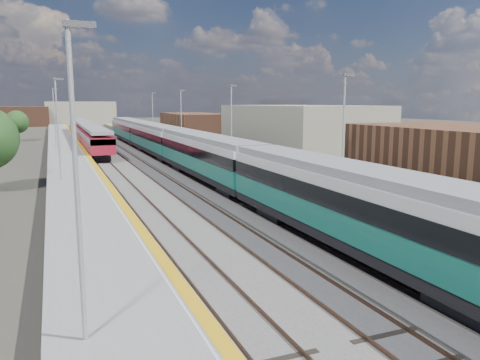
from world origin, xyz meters
TOP-DOWN VIEW (x-y plane):
  - ground at (0.00, 50.00)m, footprint 320.00×320.00m
  - ballast_bed at (-2.25, 52.50)m, footprint 10.50×155.00m
  - tracks at (-1.65, 54.18)m, footprint 8.96×160.00m
  - platform_right at (5.28, 52.49)m, footprint 4.70×155.00m
  - platform_left at (-9.05, 52.49)m, footprint 4.30×155.00m
  - buildings at (-18.12, 138.60)m, footprint 72.00×185.50m
  - green_train at (1.50, 44.95)m, footprint 3.03×84.24m
  - red_train at (-5.50, 77.11)m, footprint 2.73×55.32m
  - tree_c at (-16.13, 86.94)m, footprint 3.97×3.97m
  - tree_d at (19.01, 64.70)m, footprint 4.06×4.06m

SIDE VIEW (x-z plane):
  - ground at x=0.00m, z-range 0.00..0.00m
  - ballast_bed at x=-2.25m, z-range 0.00..0.06m
  - tracks at x=-1.65m, z-range 0.02..0.19m
  - platform_left at x=-9.05m, z-range -3.74..4.78m
  - platform_right at x=5.28m, z-range -3.72..4.80m
  - red_train at x=-5.50m, z-range 0.31..3.75m
  - green_train at x=1.50m, z-range 0.68..4.02m
  - tree_c at x=-16.13m, z-range 0.69..6.07m
  - tree_d at x=19.01m, z-range 0.71..6.21m
  - buildings at x=-18.12m, z-range -9.30..30.70m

